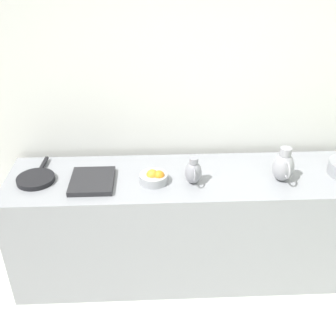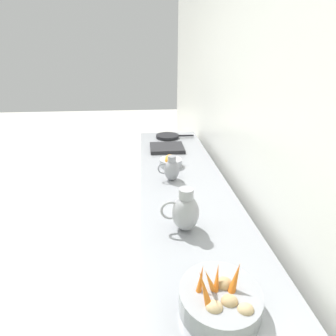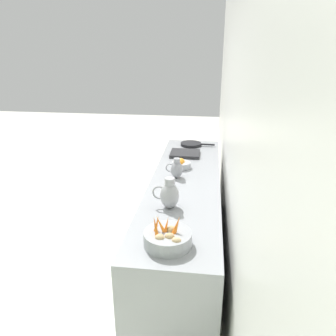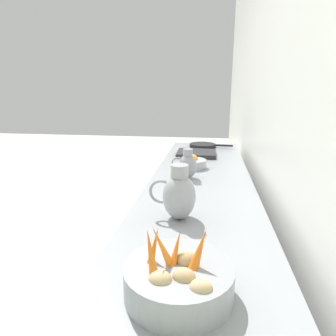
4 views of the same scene
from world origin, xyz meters
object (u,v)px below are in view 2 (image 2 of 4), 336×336
Objects in this scene: metal_pitcher_short at (171,169)px; skillet_on_counter at (168,136)px; vegetable_colander at (220,299)px; orange_bowl at (170,162)px; metal_pitcher_tall at (185,211)px.

metal_pitcher_short reaches higher than skillet_on_counter.
orange_bowl is at bearing -88.19° from vegetable_colander.
metal_pitcher_tall is 0.63m from metal_pitcher_short.
vegetable_colander is 1.58× the size of metal_pitcher_short.
metal_pitcher_tall is at bearing 90.84° from metal_pitcher_short.
metal_pitcher_tall is at bearing -83.89° from vegetable_colander.
orange_bowl is 0.91m from metal_pitcher_tall.
orange_bowl is at bearing -90.67° from metal_pitcher_tall.
metal_pitcher_tall is (0.06, -0.52, 0.06)m from vegetable_colander.
vegetable_colander is at bearing 91.81° from orange_bowl.
orange_bowl is 0.28m from metal_pitcher_short.
vegetable_colander is 1.24× the size of metal_pitcher_tall.
vegetable_colander is 0.53m from metal_pitcher_tall.
metal_pitcher_tall is 1.28× the size of metal_pitcher_short.
vegetable_colander is 0.72× the size of skillet_on_counter.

